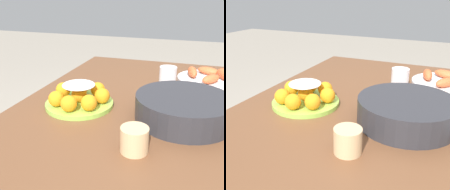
{
  "view_description": "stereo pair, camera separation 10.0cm",
  "coord_description": "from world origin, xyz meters",
  "views": [
    {
      "loc": [
        0.93,
        0.18,
        1.19
      ],
      "look_at": [
        0.05,
        -0.11,
        0.82
      ],
      "focal_mm": 42.0,
      "sensor_mm": 36.0,
      "label": 1
    },
    {
      "loc": [
        0.89,
        0.27,
        1.19
      ],
      "look_at": [
        0.05,
        -0.11,
        0.82
      ],
      "focal_mm": 42.0,
      "sensor_mm": 36.0,
      "label": 2
    }
  ],
  "objects": [
    {
      "name": "dining_table",
      "position": [
        0.0,
        0.0,
        0.68
      ],
      "size": [
        1.33,
        0.95,
        0.78
      ],
      "color": "brown",
      "rests_on": "ground_plane"
    },
    {
      "name": "cup_far",
      "position": [
        -0.24,
        0.06,
        0.82
      ],
      "size": [
        0.08,
        0.08,
        0.09
      ],
      "color": "white",
      "rests_on": "dining_table"
    },
    {
      "name": "cup_near",
      "position": [
        0.33,
        0.04,
        0.82
      ],
      "size": [
        0.08,
        0.08,
        0.07
      ],
      "color": "#DBB27F",
      "rests_on": "dining_table"
    },
    {
      "name": "cake_plate",
      "position": [
        0.1,
        -0.23,
        0.82
      ],
      "size": [
        0.26,
        0.26,
        0.09
      ],
      "color": "#99CC4C",
      "rests_on": "dining_table"
    },
    {
      "name": "seafood_platter",
      "position": [
        -0.37,
        0.25,
        0.8
      ],
      "size": [
        0.3,
        0.3,
        0.07
      ],
      "color": "silver",
      "rests_on": "dining_table"
    },
    {
      "name": "serving_bowl",
      "position": [
        0.09,
        0.15,
        0.83
      ],
      "size": [
        0.32,
        0.32,
        0.09
      ],
      "color": "#2D2D33",
      "rests_on": "dining_table"
    }
  ]
}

